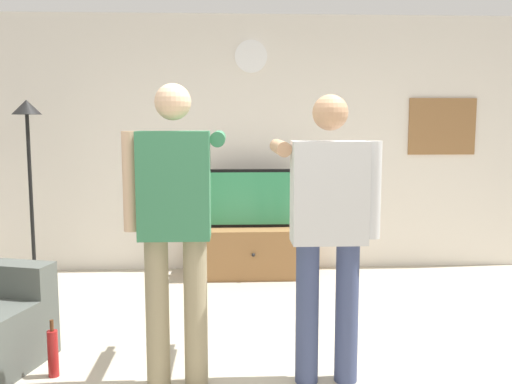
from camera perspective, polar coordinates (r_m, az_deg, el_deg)
The scene contains 9 objects.
back_wall at distance 6.03m, azimuth -0.89°, elevation 4.90°, with size 6.40×0.10×2.70m, color silver.
tv_stand at distance 5.83m, azimuth -0.38°, elevation -6.08°, with size 1.18×0.52×0.50m.
television at distance 5.77m, azimuth -0.40°, elevation -0.63°, with size 1.05×0.07×0.60m.
wall_clock at distance 6.00m, azimuth -0.51°, elevation 13.66°, with size 0.34×0.34×0.03m, color white.
framed_picture at distance 6.39m, azimuth 18.41°, elevation 6.35°, with size 0.73×0.04×0.60m, color olive.
floor_lamp at distance 5.87m, azimuth -22.14°, elevation 3.70°, with size 0.32×0.32×1.80m.
person_standing_nearer_lamp at distance 3.32m, azimuth -8.24°, elevation -2.60°, with size 0.59×0.78×1.80m.
person_standing_nearer_couch at distance 3.37m, azimuth 7.35°, elevation -2.96°, with size 0.62×0.78×1.75m.
beverage_bottle at distance 3.85m, azimuth -19.98°, elevation -15.14°, with size 0.07×0.07×0.37m.
Camera 1 is at (-0.19, -3.07, 1.59)m, focal length 39.26 mm.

